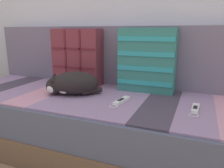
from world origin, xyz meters
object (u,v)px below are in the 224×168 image
Objects in this scene: couch at (90,119)px; throw_pillow_striped at (147,60)px; sleeping_cat at (71,84)px; throw_pillow_quilted at (77,57)px; game_remote_far at (121,101)px; game_remote_near at (195,109)px.

couch is 4.81× the size of throw_pillow_striped.
sleeping_cat is at bearing -148.05° from throw_pillow_striped.
sleeping_cat is at bearing -67.65° from throw_pillow_quilted.
throw_pillow_striped reaches higher than game_remote_far.
game_remote_near is at bearing 3.12° from game_remote_far.
throw_pillow_striped is (0.55, -0.00, 0.00)m from throw_pillow_quilted.
game_remote_far is at bearing -21.13° from couch.
game_remote_near is (0.77, -0.01, -0.06)m from sleeping_cat.
sleeping_cat reaches higher than game_remote_near.
game_remote_far is at bearing -33.13° from throw_pillow_quilted.
couch is at bearing 173.16° from game_remote_near.
throw_pillow_quilted reaches higher than couch.
throw_pillow_quilted is 0.33m from sleeping_cat.
game_remote_far reaches higher than couch.
game_remote_far is at bearing -176.88° from game_remote_near.
game_remote_far is (-0.41, -0.02, 0.00)m from game_remote_near.
couch is at bearing 35.50° from sleeping_cat.
sleeping_cat is (-0.09, -0.07, 0.27)m from couch.
couch is 0.71m from game_remote_near.
throw_pillow_quilted is 0.60m from game_remote_far.
sleeping_cat is at bearing 178.91° from game_remote_near.
throw_pillow_quilted is 0.95m from game_remote_near.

